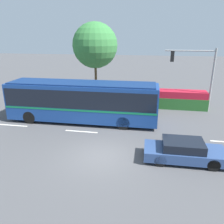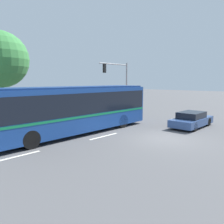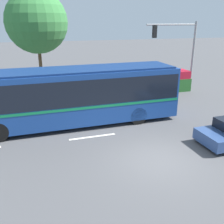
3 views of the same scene
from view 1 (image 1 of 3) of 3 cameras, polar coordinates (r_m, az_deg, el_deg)
ground_plane at (r=13.18m, az=-2.72°, el=-11.01°), size 140.00×140.00×0.00m
city_bus at (r=17.75m, az=-7.66°, el=3.17°), size 11.79×2.70×3.17m
sedan_foreground at (r=13.04m, az=17.83°, el=-9.46°), size 4.38×1.83×1.20m
traffic_light_pole at (r=21.31m, az=21.40°, el=9.93°), size 4.32×0.24×5.57m
flowering_hedge at (r=21.97m, az=11.12°, el=3.40°), size 9.37×1.45×1.69m
street_tree_left at (r=26.81m, az=-4.33°, el=16.54°), size 5.17×5.17×8.09m
lane_stripe_mid at (r=18.91m, az=-23.93°, el=-3.11°), size 2.40×0.16×0.01m
lane_stripe_far at (r=16.36m, az=-7.80°, el=-4.94°), size 2.40×0.16×0.01m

